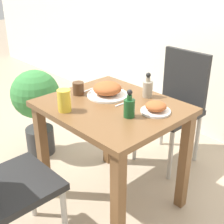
# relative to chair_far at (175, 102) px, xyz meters

# --- Properties ---
(ground_plane) EXTENTS (16.00, 16.00, 0.00)m
(ground_plane) POSITION_rel_chair_far_xyz_m (0.05, -0.74, -0.51)
(ground_plane) COLOR tan
(dining_table) EXTENTS (0.82, 0.70, 0.73)m
(dining_table) POSITION_rel_chair_far_xyz_m (0.05, -0.74, 0.08)
(dining_table) COLOR brown
(dining_table) RESTS_ON ground_plane
(chair_far) EXTENTS (0.42, 0.42, 0.90)m
(chair_far) POSITION_rel_chair_far_xyz_m (0.00, 0.00, 0.00)
(chair_far) COLOR black
(chair_far) RESTS_ON ground_plane
(food_plate) EXTENTS (0.26, 0.26, 0.09)m
(food_plate) POSITION_rel_chair_far_xyz_m (-0.07, -0.66, 0.26)
(food_plate) COLOR white
(food_plate) RESTS_ON dining_table
(side_plate) EXTENTS (0.17, 0.17, 0.06)m
(side_plate) POSITION_rel_chair_far_xyz_m (0.30, -0.63, 0.24)
(side_plate) COLOR white
(side_plate) RESTS_ON dining_table
(drink_cup) EXTENTS (0.07, 0.07, 0.08)m
(drink_cup) POSITION_rel_chair_far_xyz_m (-0.22, -0.78, 0.26)
(drink_cup) COLOR #4C331E
(drink_cup) RESTS_ON dining_table
(juice_glass) EXTENTS (0.08, 0.08, 0.13)m
(juice_glass) POSITION_rel_chair_far_xyz_m (-0.07, -1.00, 0.28)
(juice_glass) COLOR gold
(juice_glass) RESTS_ON dining_table
(sauce_bottle) EXTENTS (0.06, 0.06, 0.16)m
(sauce_bottle) POSITION_rel_chair_far_xyz_m (0.12, -0.49, 0.28)
(sauce_bottle) COLOR gray
(sauce_bottle) RESTS_ON dining_table
(condiment_bottle) EXTENTS (0.06, 0.06, 0.16)m
(condiment_bottle) POSITION_rel_chair_far_xyz_m (0.24, -0.79, 0.28)
(condiment_bottle) COLOR #194C23
(condiment_bottle) RESTS_ON dining_table
(fork_utensil) EXTENTS (0.03, 0.17, 0.00)m
(fork_utensil) POSITION_rel_chair_far_xyz_m (-0.23, -0.66, 0.22)
(fork_utensil) COLOR silver
(fork_utensil) RESTS_ON dining_table
(spoon_utensil) EXTENTS (0.01, 0.16, 0.00)m
(spoon_utensil) POSITION_rel_chair_far_xyz_m (0.09, -0.66, 0.22)
(spoon_utensil) COLOR silver
(spoon_utensil) RESTS_ON dining_table
(potted_plant_left) EXTENTS (0.40, 0.40, 0.74)m
(potted_plant_left) POSITION_rel_chair_far_xyz_m (-0.83, -0.76, -0.04)
(potted_plant_left) COLOR #333333
(potted_plant_left) RESTS_ON ground_plane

